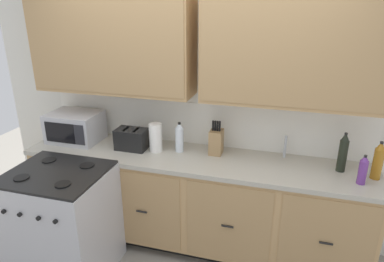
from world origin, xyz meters
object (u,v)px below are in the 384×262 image
object	(u,v)px
bottle_clear	(179,137)
bottle_violet	(363,170)
bottle_dark	(343,153)
bottle_amber	(378,161)
toaster	(132,139)
knife_block	(216,141)
stove_range	(63,222)
microwave	(75,127)
paper_towel_roll	(156,138)

from	to	relation	value
bottle_clear	bottle_violet	bearing A→B (deg)	-7.17
bottle_dark	bottle_amber	distance (m)	0.25
bottle_violet	bottle_amber	bearing A→B (deg)	45.36
toaster	knife_block	bearing A→B (deg)	8.24
stove_range	microwave	distance (m)	0.93
bottle_clear	knife_block	bearing A→B (deg)	7.92
knife_block	bottle_clear	bearing A→B (deg)	-172.08
microwave	bottle_dark	distance (m)	2.41
bottle_dark	bottle_clear	xyz separation A→B (m)	(-1.36, 0.01, -0.02)
toaster	bottle_violet	world-z (taller)	bottle_violet
toaster	bottle_amber	world-z (taller)	bottle_amber
stove_range	microwave	bearing A→B (deg)	110.93
bottle_violet	stove_range	bearing A→B (deg)	-167.17
microwave	bottle_violet	distance (m)	2.54
bottle_clear	bottle_amber	distance (m)	1.60
toaster	knife_block	xyz separation A→B (m)	(0.77, 0.11, 0.02)
knife_block	bottle_clear	xyz separation A→B (m)	(-0.33, -0.05, 0.02)
stove_range	bottle_dark	distance (m)	2.34
bottle_dark	bottle_amber	world-z (taller)	bottle_dark
bottle_clear	microwave	bearing A→B (deg)	-178.43
stove_range	paper_towel_roll	world-z (taller)	paper_towel_roll
paper_towel_roll	microwave	bearing A→B (deg)	178.50
microwave	bottle_clear	size ratio (longest dim) A/B	1.73
bottle_clear	bottle_violet	world-z (taller)	bottle_clear
bottle_clear	stove_range	bearing A→B (deg)	-138.31
bottle_dark	bottle_violet	xyz separation A→B (m)	(0.13, -0.18, -0.05)
stove_range	toaster	size ratio (longest dim) A/B	3.39
microwave	toaster	xyz separation A→B (m)	(0.61, -0.04, -0.04)
bottle_violet	bottle_amber	world-z (taller)	bottle_amber
bottle_dark	knife_block	bearing A→B (deg)	177.09
stove_range	toaster	bearing A→B (deg)	61.19
stove_range	bottle_dark	world-z (taller)	bottle_dark
knife_block	bottle_amber	size ratio (longest dim) A/B	1.02
stove_range	knife_block	xyz separation A→B (m)	(1.12, 0.75, 0.56)
microwave	stove_range	bearing A→B (deg)	-69.07
bottle_clear	bottle_amber	size ratio (longest dim) A/B	0.91
knife_block	paper_towel_roll	bearing A→B (deg)	-169.81
stove_range	bottle_amber	world-z (taller)	bottle_amber
microwave	toaster	bearing A→B (deg)	-3.45
knife_block	bottle_violet	world-z (taller)	knife_block
bottle_amber	microwave	bearing A→B (deg)	179.17
stove_range	paper_towel_roll	distance (m)	1.05
bottle_dark	microwave	bearing A→B (deg)	-179.49
stove_range	bottle_amber	bearing A→B (deg)	14.92
bottle_dark	paper_towel_roll	bearing A→B (deg)	-178.41
microwave	toaster	world-z (taller)	microwave
paper_towel_roll	bottle_amber	bearing A→B (deg)	-0.52
toaster	bottle_clear	size ratio (longest dim) A/B	1.01
toaster	stove_range	bearing A→B (deg)	-118.81
paper_towel_roll	bottle_dark	xyz separation A→B (m)	(1.57, 0.04, 0.03)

